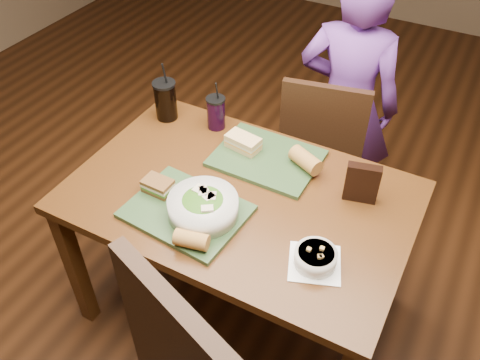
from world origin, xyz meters
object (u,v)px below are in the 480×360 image
at_px(sandwich_far, 243,142).
at_px(baguette_near, 191,240).
at_px(dining_table, 240,210).
at_px(chair_far, 325,148).
at_px(tray_far, 267,158).
at_px(cup_cola, 166,100).
at_px(diner, 347,105).
at_px(salad_bowl, 203,206).
at_px(soup_bowl, 316,258).
at_px(chip_bag, 362,183).
at_px(baguette_far, 306,160).
at_px(sandwich_near, 158,186).
at_px(cup_berry, 216,112).
at_px(tray_near, 186,211).

height_order(sandwich_far, baguette_near, baguette_near).
distance_m(dining_table, chair_far, 0.74).
xyz_separation_m(tray_far, cup_cola, (-0.53, 0.06, 0.08)).
xyz_separation_m(dining_table, diner, (0.14, 0.85, 0.03)).
distance_m(dining_table, salad_bowl, 0.24).
xyz_separation_m(diner, soup_bowl, (0.24, -1.04, 0.09)).
bearing_deg(tray_far, baguette_near, -91.68).
height_order(salad_bowl, chip_bag, chip_bag).
distance_m(tray_far, baguette_far, 0.17).
height_order(sandwich_near, sandwich_far, sandwich_far).
relative_size(soup_bowl, baguette_far, 1.63).
xyz_separation_m(cup_berry, chip_bag, (0.71, -0.15, 0.01)).
height_order(salad_bowl, baguette_far, salad_bowl).
bearing_deg(chip_bag, sandwich_far, 161.06).
bearing_deg(dining_table, sandwich_near, -151.15).
relative_size(dining_table, cup_berry, 5.66).
relative_size(dining_table, baguette_near, 11.09).
height_order(tray_far, chip_bag, chip_bag).
relative_size(diner, cup_cola, 4.95).
xyz_separation_m(dining_table, tray_near, (-0.12, -0.19, 0.10)).
relative_size(salad_bowl, baguette_near, 2.16).
bearing_deg(cup_cola, baguette_near, -49.67).
bearing_deg(chip_bag, diner, 98.58).
height_order(cup_cola, chip_bag, cup_cola).
bearing_deg(tray_far, salad_bowl, -98.29).
bearing_deg(dining_table, chip_bag, 24.46).
xyz_separation_m(salad_bowl, chip_bag, (0.47, 0.36, 0.02)).
bearing_deg(chair_far, salad_bowl, -100.19).
bearing_deg(cup_berry, dining_table, -48.22).
bearing_deg(baguette_far, cup_berry, 169.12).
xyz_separation_m(sandwich_far, baguette_near, (0.10, -0.55, 0.00)).
distance_m(chair_far, cup_cola, 0.83).
distance_m(diner, cup_berry, 0.69).
bearing_deg(soup_bowl, chip_bag, 85.31).
relative_size(chair_far, baguette_far, 6.81).
height_order(diner, salad_bowl, diner).
bearing_deg(baguette_far, chair_far, 97.54).
distance_m(diner, tray_near, 1.07).
distance_m(soup_bowl, chip_bag, 0.37).
bearing_deg(cup_cola, baguette_far, -3.81).
relative_size(tray_far, soup_bowl, 1.91).
bearing_deg(tray_near, sandwich_near, 166.20).
bearing_deg(soup_bowl, sandwich_near, 177.21).
bearing_deg(baguette_far, tray_near, -123.97).
height_order(tray_near, cup_berry, cup_berry).
relative_size(baguette_near, chip_bag, 0.72).
distance_m(tray_near, sandwich_far, 0.42).
height_order(baguette_far, cup_cola, cup_cola).
bearing_deg(salad_bowl, baguette_near, -73.78).
relative_size(chair_far, tray_far, 2.20).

